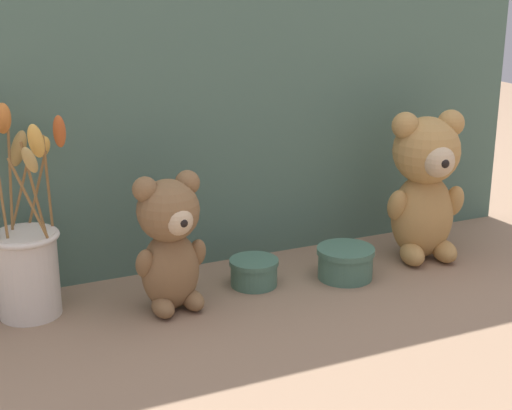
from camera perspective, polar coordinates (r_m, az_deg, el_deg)
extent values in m
plane|color=#8E7056|center=(1.38, 0.35, -6.27)|extent=(4.00, 4.00, 0.00)
cube|color=#4C6B5B|center=(1.44, -2.45, 7.57)|extent=(1.27, 0.02, 0.62)
ellipsoid|color=tan|center=(1.54, 11.98, -0.77)|extent=(0.14, 0.12, 0.17)
sphere|color=tan|center=(1.50, 12.30, 3.89)|extent=(0.13, 0.13, 0.13)
sphere|color=#D1B289|center=(1.46, 13.09, 3.16)|extent=(0.06, 0.06, 0.06)
sphere|color=black|center=(1.44, 13.56, 2.95)|extent=(0.02, 0.02, 0.02)
sphere|color=tan|center=(1.51, 13.99, 5.80)|extent=(0.05, 0.05, 0.05)
sphere|color=tan|center=(1.47, 10.81, 5.69)|extent=(0.05, 0.05, 0.05)
ellipsoid|color=tan|center=(1.55, 14.14, 0.31)|extent=(0.05, 0.06, 0.07)
ellipsoid|color=tan|center=(1.50, 10.22, -0.01)|extent=(0.05, 0.06, 0.07)
ellipsoid|color=tan|center=(1.54, 13.54, -3.29)|extent=(0.05, 0.07, 0.04)
ellipsoid|color=tan|center=(1.51, 11.29, -3.54)|extent=(0.05, 0.07, 0.04)
ellipsoid|color=olive|center=(1.30, -6.31, -4.69)|extent=(0.11, 0.09, 0.13)
sphere|color=olive|center=(1.27, -6.47, -0.35)|extent=(0.10, 0.10, 0.10)
sphere|color=#D1B289|center=(1.23, -5.71, -1.10)|extent=(0.05, 0.05, 0.05)
sphere|color=black|center=(1.22, -5.29, -1.33)|extent=(0.01, 0.01, 0.01)
sphere|color=olive|center=(1.27, -5.01, 1.63)|extent=(0.04, 0.04, 0.04)
sphere|color=olive|center=(1.24, -8.08, 1.14)|extent=(0.04, 0.04, 0.04)
ellipsoid|color=olive|center=(1.30, -4.33, -3.47)|extent=(0.03, 0.05, 0.06)
ellipsoid|color=olive|center=(1.27, -8.10, -4.22)|extent=(0.03, 0.05, 0.06)
ellipsoid|color=olive|center=(1.31, -4.61, -6.92)|extent=(0.04, 0.06, 0.03)
ellipsoid|color=olive|center=(1.29, -6.78, -7.41)|extent=(0.04, 0.06, 0.03)
cylinder|color=silver|center=(1.32, -16.28, -4.84)|extent=(0.10, 0.10, 0.14)
torus|color=silver|center=(1.30, -16.53, -2.18)|extent=(0.11, 0.11, 0.01)
cylinder|color=olive|center=(1.27, -14.91, 1.60)|extent=(0.02, 0.05, 0.16)
ellipsoid|color=#C65B28|center=(1.25, -14.11, 5.21)|extent=(0.03, 0.04, 0.06)
cylinder|color=olive|center=(1.23, -16.22, 0.42)|extent=(0.05, 0.01, 0.14)
ellipsoid|color=tan|center=(1.19, -16.15, 3.21)|extent=(0.03, 0.02, 0.05)
cylinder|color=olive|center=(1.31, -16.69, 1.16)|extent=(0.04, 0.01, 0.12)
ellipsoid|color=tan|center=(1.31, -16.89, 3.96)|extent=(0.04, 0.03, 0.06)
cylinder|color=olive|center=(1.24, -15.86, 1.11)|extent=(0.03, 0.02, 0.16)
ellipsoid|color=gold|center=(1.21, -15.71, 4.51)|extent=(0.04, 0.04, 0.06)
cylinder|color=olive|center=(1.29, -17.45, 2.09)|extent=(0.02, 0.01, 0.18)
ellipsoid|color=orange|center=(1.27, -17.94, 6.02)|extent=(0.04, 0.03, 0.05)
cylinder|color=olive|center=(1.31, -15.61, 1.22)|extent=(0.04, 0.04, 0.13)
ellipsoid|color=gold|center=(1.31, -15.22, 4.12)|extent=(0.04, 0.04, 0.04)
cylinder|color=olive|center=(1.26, -18.09, 1.07)|extent=(0.01, 0.02, 0.15)
cylinder|color=#47705B|center=(1.43, 6.51, -4.40)|extent=(0.10, 0.10, 0.05)
cylinder|color=#47705B|center=(1.42, 6.55, -3.32)|extent=(0.10, 0.10, 0.01)
cylinder|color=#47705B|center=(1.40, -0.03, -5.06)|extent=(0.08, 0.08, 0.04)
cylinder|color=#47705B|center=(1.39, -0.03, -4.14)|extent=(0.09, 0.09, 0.01)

